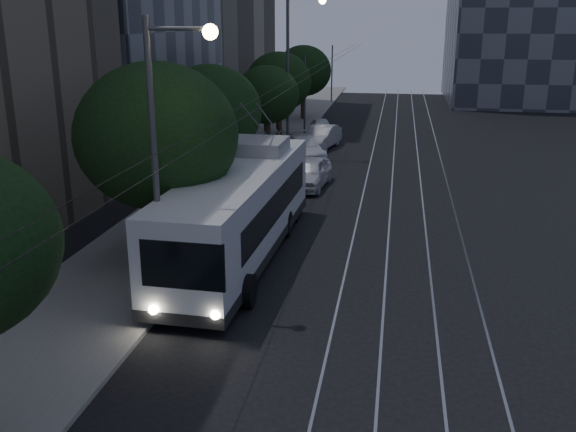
# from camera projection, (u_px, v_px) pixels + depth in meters

# --- Properties ---
(ground) EXTENTS (120.00, 120.00, 0.00)m
(ground) POSITION_uv_depth(u_px,v_px,m) (331.00, 297.00, 21.00)
(ground) COLOR black
(ground) RESTS_ON ground
(sidewalk) EXTENTS (5.00, 90.00, 0.15)m
(sidewalk) POSITION_uv_depth(u_px,v_px,m) (248.00, 159.00, 41.02)
(sidewalk) COLOR slate
(sidewalk) RESTS_ON ground
(tram_rails) EXTENTS (4.52, 90.00, 0.02)m
(tram_rails) POSITION_uv_depth(u_px,v_px,m) (406.00, 166.00, 39.42)
(tram_rails) COLOR #9B9BA3
(tram_rails) RESTS_ON ground
(overhead_wires) EXTENTS (2.23, 90.00, 6.00)m
(overhead_wires) POSITION_uv_depth(u_px,v_px,m) (286.00, 107.00, 39.61)
(overhead_wires) COLOR black
(overhead_wires) RESTS_ON ground
(trolleybus) EXTENTS (3.21, 13.39, 5.63)m
(trolleybus) POSITION_uv_depth(u_px,v_px,m) (240.00, 210.00, 24.01)
(trolleybus) COLOR silver
(trolleybus) RESTS_ON ground
(pickup_silver) EXTENTS (3.52, 5.61, 1.44)m
(pickup_silver) POSITION_uv_depth(u_px,v_px,m) (260.00, 200.00, 29.50)
(pickup_silver) COLOR #97999E
(pickup_silver) RESTS_ON ground
(car_white_a) EXTENTS (2.29, 4.80, 1.58)m
(car_white_a) POSITION_uv_depth(u_px,v_px,m) (309.00, 173.00, 34.38)
(car_white_a) COLOR silver
(car_white_a) RESTS_ON ground
(car_white_b) EXTENTS (4.12, 5.70, 1.53)m
(car_white_b) POSITION_uv_depth(u_px,v_px,m) (302.00, 147.00, 41.24)
(car_white_b) COLOR silver
(car_white_b) RESTS_ON ground
(car_white_c) EXTENTS (2.55, 4.98, 1.56)m
(car_white_c) POSITION_uv_depth(u_px,v_px,m) (321.00, 137.00, 44.75)
(car_white_c) COLOR #B7B6BB
(car_white_c) RESTS_ON ground
(car_white_d) EXTENTS (2.44, 4.10, 1.31)m
(car_white_d) POSITION_uv_depth(u_px,v_px,m) (321.00, 127.00, 49.48)
(car_white_d) COLOR white
(car_white_d) RESTS_ON ground
(tree_1) EXTENTS (5.77, 5.77, 7.35)m
(tree_1) POSITION_uv_depth(u_px,v_px,m) (157.00, 136.00, 22.63)
(tree_1) COLOR #2F241A
(tree_1) RESTS_ON ground
(tree_2) EXTENTS (4.85, 4.85, 6.74)m
(tree_2) POSITION_uv_depth(u_px,v_px,m) (210.00, 112.00, 29.76)
(tree_2) COLOR #2F241A
(tree_2) RESTS_ON ground
(tree_3) EXTENTS (4.14, 4.14, 5.89)m
(tree_3) POSITION_uv_depth(u_px,v_px,m) (267.00, 95.00, 41.09)
(tree_3) COLOR #2F241A
(tree_3) RESTS_ON ground
(tree_4) EXTENTS (4.88, 4.88, 6.40)m
(tree_4) POSITION_uv_depth(u_px,v_px,m) (279.00, 82.00, 47.55)
(tree_4) COLOR #2F241A
(tree_4) RESTS_ON ground
(tree_5) EXTENTS (4.88, 4.88, 6.51)m
(tree_5) POSITION_uv_depth(u_px,v_px,m) (303.00, 71.00, 55.99)
(tree_5) COLOR #2F241A
(tree_5) RESTS_ON ground
(streetlamp_near) EXTENTS (2.17, 0.44, 8.81)m
(streetlamp_near) POSITION_uv_depth(u_px,v_px,m) (166.00, 138.00, 18.75)
(streetlamp_near) COLOR #505052
(streetlamp_near) RESTS_ON ground
(streetlamp_far) EXTENTS (2.48, 0.44, 10.27)m
(streetlamp_far) POSITION_uv_depth(u_px,v_px,m) (294.00, 60.00, 40.47)
(streetlamp_far) COLOR #505052
(streetlamp_far) RESTS_ON ground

